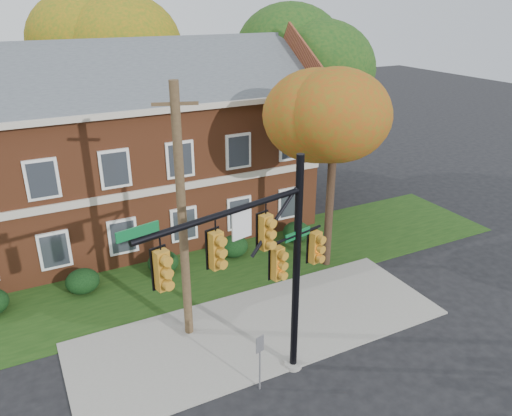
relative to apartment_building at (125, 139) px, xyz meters
name	(u,v)px	position (x,y,z in m)	size (l,w,h in m)	color
ground	(274,344)	(2.00, -11.95, -4.99)	(120.00, 120.00, 0.00)	black
sidewalk	(261,328)	(2.00, -10.95, -4.95)	(14.00, 5.00, 0.08)	gray
grass_strip	(211,269)	(2.00, -5.95, -4.97)	(30.00, 6.00, 0.04)	#193811
apartment_building	(125,139)	(0.00, 0.00, 0.00)	(18.80, 8.80, 9.74)	brown
hedge_left	(83,281)	(-3.50, -5.25, -4.46)	(1.40, 1.26, 1.05)	black
hedge_center	(163,263)	(0.00, -5.25, -4.46)	(1.40, 1.26, 1.05)	black
hedge_right	(234,246)	(3.50, -5.25, -4.46)	(1.40, 1.26, 1.05)	black
hedge_far_right	(296,232)	(7.00, -5.25, -4.46)	(1.40, 1.26, 1.05)	black
tree_near_right	(341,124)	(7.22, -8.09, 1.68)	(4.50, 4.25, 8.58)	black
tree_right_rear	(309,60)	(11.31, 0.86, 3.13)	(6.30, 5.95, 10.62)	black
tree_far_rear	(109,45)	(1.34, 7.84, 3.86)	(6.84, 6.46, 11.52)	black
traffic_signal	(264,258)	(0.67, -13.59, -0.35)	(6.57, 1.66, 7.47)	gray
utility_pole	(182,218)	(-0.50, -9.95, -0.30)	(1.40, 0.54, 9.24)	#44311F
sign_post	(260,354)	(0.50, -13.70, -3.61)	(0.29, 0.10, 2.03)	slate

